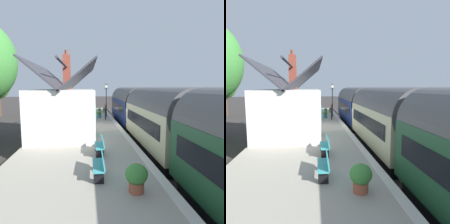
{
  "view_description": "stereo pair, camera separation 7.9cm",
  "coord_description": "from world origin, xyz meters",
  "views": [
    {
      "loc": [
        -16.48,
        3.85,
        4.31
      ],
      "look_at": [
        2.26,
        1.5,
        1.98
      ],
      "focal_mm": 32.0,
      "sensor_mm": 36.0,
      "label": 1
    },
    {
      "loc": [
        -16.49,
        3.77,
        4.31
      ],
      "look_at": [
        2.26,
        1.5,
        1.98
      ],
      "focal_mm": 32.0,
      "sensor_mm": 36.0,
      "label": 2
    }
  ],
  "objects": [
    {
      "name": "ground_plane",
      "position": [
        0.0,
        0.0,
        0.0
      ],
      "size": [
        160.0,
        160.0,
        0.0
      ],
      "primitive_type": "plane",
      "color": "#383330"
    },
    {
      "name": "platform",
      "position": [
        0.0,
        4.28,
        0.49
      ],
      "size": [
        32.0,
        6.56,
        0.98
      ],
      "primitive_type": "cube",
      "color": "#A39B8C",
      "rests_on": "ground"
    },
    {
      "name": "platform_edge_coping",
      "position": [
        0.0,
        1.18,
        0.99
      ],
      "size": [
        32.0,
        0.36,
        0.02
      ],
      "primitive_type": "cube",
      "color": "beige",
      "rests_on": "platform"
    },
    {
      "name": "rail_near",
      "position": [
        0.0,
        -1.62,
        0.07
      ],
      "size": [
        52.0,
        0.08,
        0.14
      ],
      "primitive_type": "cube",
      "color": "gray",
      "rests_on": "ground"
    },
    {
      "name": "rail_far",
      "position": [
        0.0,
        -0.18,
        0.07
      ],
      "size": [
        52.0,
        0.08,
        0.14
      ],
      "primitive_type": "cube",
      "color": "gray",
      "rests_on": "ground"
    },
    {
      "name": "train",
      "position": [
        -3.42,
        -0.9,
        2.22
      ],
      "size": [
        28.43,
        2.73,
        4.32
      ],
      "color": "black",
      "rests_on": "ground"
    },
    {
      "name": "station_building",
      "position": [
        -1.36,
        5.41,
        2.71
      ],
      "size": [
        8.35,
        4.31,
        6.23
      ],
      "color": "white",
      "rests_on": "platform"
    },
    {
      "name": "bench_near_building",
      "position": [
        9.46,
        3.27,
        1.46
      ],
      "size": [
        1.41,
        0.46,
        0.88
      ],
      "color": "teal",
      "rests_on": "platform"
    },
    {
      "name": "bench_mid_platform",
      "position": [
        -6.79,
        3.22,
        1.46
      ],
      "size": [
        1.4,
        0.44,
        0.88
      ],
      "color": "teal",
      "rests_on": "platform"
    },
    {
      "name": "bench_platform_end",
      "position": [
        -9.33,
        3.41,
        1.46
      ],
      "size": [
        1.41,
        0.47,
        0.88
      ],
      "color": "teal",
      "rests_on": "platform"
    },
    {
      "name": "planter_bench_right",
      "position": [
        10.26,
        1.6,
        1.28
      ],
      "size": [
        0.99,
        0.32,
        0.62
      ],
      "color": "gray",
      "rests_on": "platform"
    },
    {
      "name": "planter_by_door",
      "position": [
        -10.58,
        2.32,
        1.5
      ],
      "size": [
        0.73,
        0.73,
        1.0
      ],
      "color": "#9E5138",
      "rests_on": "platform"
    },
    {
      "name": "planter_under_sign",
      "position": [
        5.18,
        2.55,
        1.39
      ],
      "size": [
        0.46,
        0.46,
        0.82
      ],
      "color": "teal",
      "rests_on": "platform"
    },
    {
      "name": "planter_edge_far",
      "position": [
        9.32,
        2.28,
        1.33
      ],
      "size": [
        0.43,
        0.43,
        0.69
      ],
      "color": "gray",
      "rests_on": "platform"
    },
    {
      "name": "lamp_post_platform",
      "position": [
        5.93,
        1.69,
        3.59
      ],
      "size": [
        0.32,
        0.5,
        3.74
      ],
      "color": "black",
      "rests_on": "platform"
    },
    {
      "name": "station_sign_board",
      "position": [
        3.97,
        1.98,
        2.17
      ],
      "size": [
        0.96,
        0.06,
        1.57
      ],
      "color": "black",
      "rests_on": "platform"
    }
  ]
}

